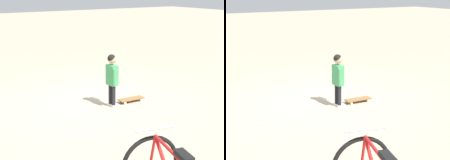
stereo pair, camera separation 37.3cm
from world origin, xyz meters
The scene contains 3 objects.
ground_plane centered at (0.00, 0.00, 0.00)m, with size 50.00×50.00×0.00m, color tan.
child_person centered at (0.50, 0.22, 0.66)m, with size 0.38×0.21×1.06m.
skateboard centered at (0.48, 0.71, 0.06)m, with size 0.22×0.57×0.07m.
Camera 2 is at (6.04, -2.87, 2.32)m, focal length 54.00 mm.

